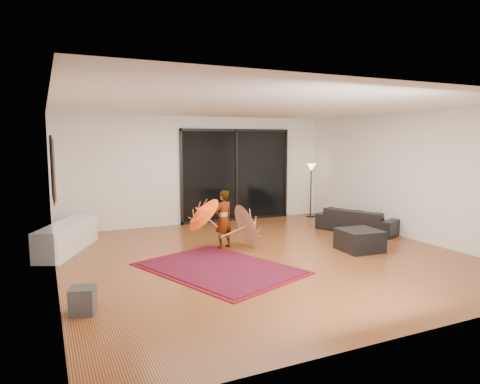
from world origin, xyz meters
TOP-DOWN VIEW (x-y plane):
  - floor at (0.00, 0.00)m, footprint 7.00×7.00m
  - ceiling at (0.00, 0.00)m, footprint 7.00×7.00m
  - wall_back at (0.00, 3.50)m, footprint 7.00×0.00m
  - wall_front at (0.00, -3.50)m, footprint 7.00×0.00m
  - wall_left at (-3.50, 0.00)m, footprint 0.00×7.00m
  - wall_right at (3.50, 0.00)m, footprint 0.00×7.00m
  - sliding_door at (1.00, 3.47)m, footprint 3.06×0.07m
  - painting at (-3.46, 1.00)m, footprint 0.04×1.28m
  - media_console at (-3.25, 1.90)m, footprint 1.27×1.99m
  - speaker at (-3.25, -1.38)m, footprint 0.36×0.36m
  - persian_rug at (-1.04, -0.38)m, footprint 2.62×3.05m
  - sofa at (2.95, 0.95)m, footprint 1.41×1.97m
  - ottoman at (1.84, -0.43)m, footprint 0.77×0.77m
  - floor_lamp at (3.10, 3.09)m, footprint 0.25×0.25m
  - child at (-0.45, 0.86)m, footprint 0.49×0.40m
  - parasol_orange at (-1.00, 0.81)m, footprint 0.65×0.76m
  - parasol_white at (0.15, 0.71)m, footprint 0.53×0.90m

SIDE VIEW (x-z plane):
  - floor at x=0.00m, z-range 0.00..0.00m
  - persian_rug at x=-1.04m, z-range 0.00..0.02m
  - speaker at x=-3.25m, z-range 0.00..0.33m
  - ottoman at x=1.84m, z-range 0.00..0.41m
  - sofa at x=2.95m, z-range 0.00..0.54m
  - media_console at x=-3.25m, z-range 0.00..0.55m
  - parasol_white at x=0.15m, z-range 0.04..0.96m
  - child at x=-0.45m, z-range 0.00..1.15m
  - parasol_orange at x=-1.00m, z-range 0.31..1.16m
  - floor_lamp at x=3.10m, z-range 0.42..1.89m
  - sliding_door at x=1.00m, z-range 0.00..2.40m
  - wall_back at x=0.00m, z-range -2.15..4.85m
  - wall_front at x=0.00m, z-range -2.15..4.85m
  - wall_left at x=-3.50m, z-range -2.15..4.85m
  - wall_right at x=3.50m, z-range -2.15..4.85m
  - painting at x=-3.46m, z-range 1.11..2.19m
  - ceiling at x=0.00m, z-range 2.70..2.70m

